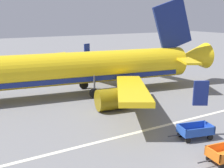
% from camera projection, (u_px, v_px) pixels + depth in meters
% --- Properties ---
extents(apron_stripe, '(120.00, 0.36, 0.01)m').
position_uv_depth(apron_stripe, '(153.00, 128.00, 23.23)').
color(apron_stripe, silver).
rests_on(apron_stripe, ground).
extents(airplane, '(37.61, 30.32, 11.34)m').
position_uv_depth(airplane, '(76.00, 69.00, 32.49)').
color(airplane, yellow).
rests_on(airplane, ground).
extents(baggage_cart_fourth_in_row, '(3.62, 1.95, 1.07)m').
position_uv_depth(baggage_cart_fourth_in_row, '(195.00, 131.00, 21.24)').
color(baggage_cart_fourth_in_row, '#234CB2').
rests_on(baggage_cart_fourth_in_row, ground).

